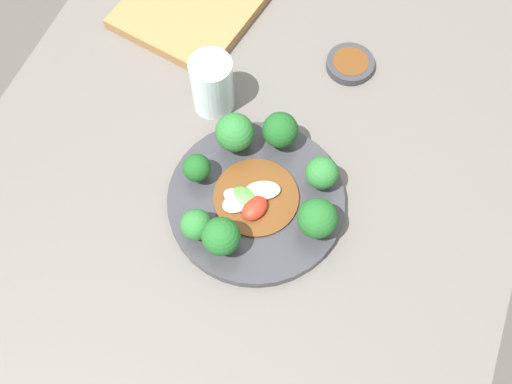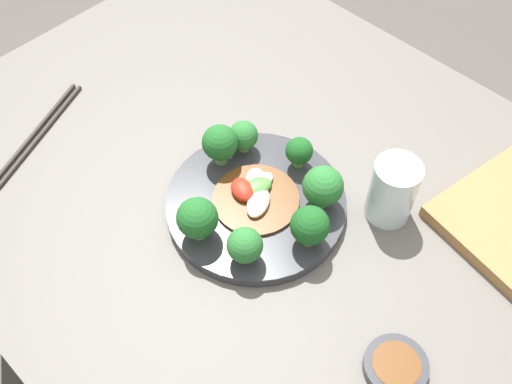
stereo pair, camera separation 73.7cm
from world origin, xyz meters
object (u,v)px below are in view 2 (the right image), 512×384
object	(u,v)px
stirfry_center	(255,193)
sauce_dish	(396,366)
broccoli_east	(310,226)
broccoli_northwest	(243,136)
drinking_glass	(393,191)
plate	(256,204)
broccoli_northeast	(323,187)
chopsticks	(38,133)
broccoli_west	(220,143)
broccoli_north	(299,151)
broccoli_southeast	(245,246)
broccoli_south	(197,218)

from	to	relation	value
stirfry_center	sauce_dish	world-z (taller)	stirfry_center
broccoli_east	broccoli_northwest	xyz separation A→B (m)	(-0.18, 0.06, -0.01)
drinking_glass	sauce_dish	distance (m)	0.24
plate	broccoli_northwest	world-z (taller)	broccoli_northwest
broccoli_northeast	chopsticks	bearing A→B (deg)	-154.29
stirfry_center	chopsticks	xyz separation A→B (m)	(-0.35, -0.15, -0.02)
broccoli_west	stirfry_center	size ratio (longest dim) A/B	0.55
broccoli_east	stirfry_center	distance (m)	0.11
broccoli_northeast	broccoli_north	xyz separation A→B (m)	(-0.07, 0.03, -0.01)
broccoli_north	chopsticks	size ratio (longest dim) A/B	0.24
stirfry_center	broccoli_east	bearing A→B (deg)	-1.79
broccoli_west	sauce_dish	bearing A→B (deg)	-10.47
stirfry_center	sauce_dish	distance (m)	0.30
stirfry_center	broccoli_southeast	bearing A→B (deg)	-52.91
broccoli_northeast	drinking_glass	world-z (taller)	drinking_glass
broccoli_west	drinking_glass	bearing A→B (deg)	26.05
broccoli_northeast	sauce_dish	bearing A→B (deg)	-27.66
plate	broccoli_east	bearing A→B (deg)	0.28
broccoli_northwest	broccoli_northeast	distance (m)	0.15
broccoli_northwest	stirfry_center	size ratio (longest dim) A/B	0.43
broccoli_northwest	broccoli_north	world-z (taller)	same
broccoli_southeast	drinking_glass	size ratio (longest dim) A/B	0.57
broccoli_northeast	broccoli_north	world-z (taller)	broccoli_northeast
broccoli_northwest	broccoli_northeast	bearing A→B (deg)	1.66
broccoli_east	broccoli_northeast	world-z (taller)	broccoli_northeast
broccoli_northeast	stirfry_center	bearing A→B (deg)	-142.97
broccoli_west	drinking_glass	distance (m)	0.26
broccoli_north	chopsticks	xyz separation A→B (m)	(-0.35, -0.23, -0.05)
broccoli_east	broccoli_west	size ratio (longest dim) A/B	0.95
broccoli_northeast	drinking_glass	bearing A→B (deg)	43.30
stirfry_center	chopsticks	world-z (taller)	stirfry_center
broccoli_north	chopsticks	bearing A→B (deg)	-146.36
broccoli_northwest	broccoli_northeast	xyz separation A→B (m)	(0.15, 0.00, 0.01)
broccoli_northeast	broccoli_west	world-z (taller)	same
broccoli_southeast	chopsticks	world-z (taller)	broccoli_southeast
broccoli_southeast	broccoli_northeast	bearing A→B (deg)	84.59
broccoli_north	broccoli_south	xyz separation A→B (m)	(-0.01, -0.19, 0.01)
broccoli_northeast	plate	bearing A→B (deg)	-138.91
broccoli_east	chopsticks	world-z (taller)	broccoli_east
broccoli_southeast	broccoli_northeast	world-z (taller)	broccoli_northeast
stirfry_center	drinking_glass	distance (m)	0.19
broccoli_northeast	broccoli_north	size ratio (longest dim) A/B	1.31
stirfry_center	drinking_glass	xyz separation A→B (m)	(0.15, 0.12, 0.02)
broccoli_northwest	sauce_dish	size ratio (longest dim) A/B	0.67
broccoli_northwest	sauce_dish	distance (m)	0.39
broccoli_northeast	stirfry_center	distance (m)	0.10
broccoli_northwest	broccoli_north	size ratio (longest dim) A/B	1.02
broccoli_southeast	stirfry_center	size ratio (longest dim) A/B	0.46
plate	broccoli_south	distance (m)	0.11
broccoli_southeast	broccoli_northwest	world-z (taller)	broccoli_southeast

